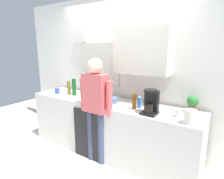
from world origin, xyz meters
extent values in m
plane|color=silver|center=(0.00, 0.00, 0.00)|extent=(8.00, 8.00, 0.00)
cube|color=beige|center=(0.00, 0.30, 0.45)|extent=(2.91, 0.64, 0.90)
cube|color=black|center=(-0.14, -0.03, 0.40)|extent=(0.56, 0.02, 0.81)
cube|color=white|center=(0.00, 0.73, 1.30)|extent=(4.51, 0.10, 2.60)
cube|color=beige|center=(-0.43, 0.67, 1.45)|extent=(0.86, 0.02, 0.76)
cube|color=#8CA5C6|center=(-0.43, 0.67, 1.45)|extent=(0.80, 0.02, 0.70)
cube|color=silver|center=(0.48, 0.52, 1.70)|extent=(0.84, 0.32, 0.68)
cylinder|color=silver|center=(-0.88, 0.66, 1.95)|extent=(0.26, 0.03, 0.26)
cube|color=black|center=(0.79, 0.13, 0.91)|extent=(0.20, 0.20, 0.03)
cube|color=black|center=(0.79, 0.19, 1.07)|extent=(0.18, 0.08, 0.28)
cylinder|color=black|center=(0.79, 0.10, 0.98)|extent=(0.11, 0.11, 0.11)
cylinder|color=black|center=(0.79, 0.13, 1.21)|extent=(0.17, 0.17, 0.03)
cylinder|color=brown|center=(0.53, 0.20, 1.01)|extent=(0.06, 0.06, 0.23)
cylinder|color=#195923|center=(-0.72, 0.29, 1.05)|extent=(0.07, 0.07, 0.30)
cylinder|color=maroon|center=(-0.55, 0.40, 1.01)|extent=(0.06, 0.06, 0.22)
cylinder|color=#2D8C33|center=(-0.66, 0.46, 1.04)|extent=(0.09, 0.09, 0.28)
cylinder|color=olive|center=(-0.84, 0.28, 1.02)|extent=(0.06, 0.06, 0.25)
cylinder|color=#3351B2|center=(-1.08, 0.20, 0.95)|extent=(0.08, 0.08, 0.10)
cylinder|color=#B26647|center=(-0.35, 0.44, 0.94)|extent=(0.08, 0.08, 0.09)
cylinder|color=white|center=(1.12, 0.24, 0.95)|extent=(0.08, 0.08, 0.09)
cylinder|color=#4C72A5|center=(0.07, 0.29, 0.94)|extent=(0.22, 0.22, 0.08)
cylinder|color=#9E5638|center=(1.23, 0.52, 0.94)|extent=(0.10, 0.10, 0.09)
sphere|color=#2D7233|center=(1.23, 0.52, 1.05)|extent=(0.15, 0.15, 0.15)
cylinder|color=blue|center=(0.56, 0.31, 0.97)|extent=(0.06, 0.06, 0.15)
cone|color=white|center=(0.56, 0.31, 1.06)|extent=(0.02, 0.02, 0.03)
cylinder|color=silver|center=(1.29, 0.08, 0.98)|extent=(0.14, 0.14, 0.17)
cylinder|color=#3F4766|center=(-0.10, 0.00, 0.41)|extent=(0.12, 0.12, 0.82)
cylinder|color=#3F4766|center=(0.10, 0.00, 0.41)|extent=(0.12, 0.12, 0.82)
cube|color=#D85959|center=(0.00, 0.00, 1.10)|extent=(0.36, 0.20, 0.56)
sphere|color=beige|center=(0.00, 0.00, 1.49)|extent=(0.22, 0.22, 0.22)
cylinder|color=#D85959|center=(-0.24, 0.00, 1.05)|extent=(0.09, 0.09, 0.50)
cylinder|color=#D85959|center=(0.24, 0.00, 1.05)|extent=(0.09, 0.09, 0.50)
camera|label=1|loc=(1.66, -2.07, 1.77)|focal=30.16mm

